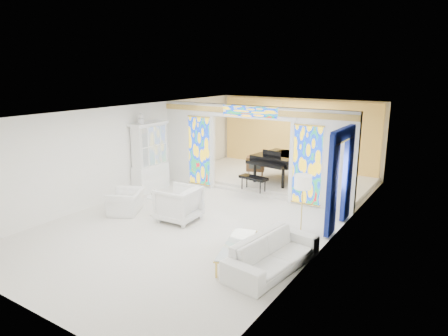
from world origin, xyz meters
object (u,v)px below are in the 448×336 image
Objects in this scene: armchair_left at (126,202)px; grand_piano at (286,159)px; armchair_right at (179,204)px; coffee_table at (237,245)px; china_cabinet at (150,157)px; tv_console at (255,164)px; sofa at (273,254)px.

grand_piano is (2.76, 5.19, 0.65)m from armchair_left.
armchair_right is 2.90m from coffee_table.
china_cabinet is at bearing -132.56° from grand_piano.
china_cabinet is 3.94m from tv_console.
armchair_left is 0.98× the size of armchair_right.
armchair_right reaches higher than tv_console.
grand_piano is at bearing 29.42° from sofa.
china_cabinet is 1.45× the size of coffee_table.
tv_console is (2.59, 2.93, -0.49)m from china_cabinet.
grand_piano is 3.97× the size of tv_console.
coffee_table is (5.34, -3.00, -0.80)m from china_cabinet.
coffee_table is 2.40× the size of tv_console.
grand_piano is at bearing -17.24° from tv_console.
sofa is 6.44m from grand_piano.
china_cabinet is 2.59× the size of armchair_left.
armchair_right is 3.64m from sofa.
tv_console reaches higher than sofa.
armchair_left is at bearing -109.39° from grand_piano.
china_cabinet is at bearing -153.89° from tv_console.
grand_piano is (3.78, 3.04, -0.18)m from china_cabinet.
armchair_right is at bearing -111.04° from tv_console.
china_cabinet is at bearing 177.10° from armchair_left.
armchair_right is 0.57× the size of coffee_table.
coffee_table is at bearing -29.33° from china_cabinet.
armchair_left is at bearing -64.60° from china_cabinet.
armchair_right is 1.38× the size of tv_console.
sofa reaches higher than armchair_left.
grand_piano is at bearing 123.71° from armchair_left.
tv_console reaches higher than coffee_table.
armchair_right is 0.35× the size of grand_piano.
armchair_left is at bearing 89.14° from sofa.
armchair_right reaches higher than sofa.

